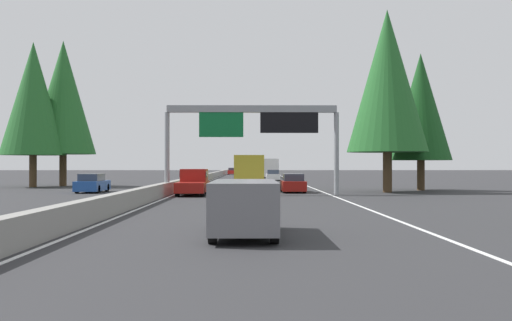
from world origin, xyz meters
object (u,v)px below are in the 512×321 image
pickup_near_right (193,182)px  conifer_left_near (63,97)px  bus_mid_center (270,167)px  minivan_near_center (247,173)px  oncoming_near (92,184)px  conifer_right_near (387,81)px  sedan_distant_b (232,171)px  conifer_right_mid (421,107)px  conifer_left_mid (33,99)px  box_truck_distant_a (249,171)px  sign_gantry_overhead (254,124)px  minivan_far_left (244,205)px  sedan_mid_right (293,184)px  sedan_far_right (273,176)px

pickup_near_right → conifer_left_near: (17.02, 14.89, 8.07)m
bus_mid_center → minivan_near_center: bearing=163.8°
oncoming_near → conifer_right_near: (-0.06, -23.18, 8.09)m
sedan_distant_b → conifer_right_mid: (-76.95, -18.47, 6.39)m
pickup_near_right → conifer_left_mid: bearing=49.4°
box_truck_distant_a → conifer_left_mid: conifer_left_mid is taller
bus_mid_center → conifer_right_near: conifer_right_near is taller
conifer_left_mid → sign_gantry_overhead: bearing=-123.6°
pickup_near_right → conifer_right_near: conifer_right_near is taller
conifer_left_mid → bus_mid_center: bearing=-31.2°
minivan_near_center → oncoming_near: (-37.83, 11.82, -0.27)m
oncoming_near → box_truck_distant_a: bearing=109.2°
bus_mid_center → pickup_near_right: (-54.52, 7.26, -0.80)m
pickup_near_right → sedan_distant_b: bearing=-0.0°
minivan_far_left → oncoming_near: bearing=23.9°
minivan_near_center → oncoming_near: 39.64m
conifer_left_near → conifer_left_mid: conifer_left_near is taller
minivan_far_left → minivan_near_center: bearing=0.4°
sign_gantry_overhead → conifer_right_mid: 15.81m
sedan_mid_right → box_truck_distant_a: bearing=39.2°
conifer_right_near → sedan_mid_right: bearing=89.2°
pickup_near_right → bus_mid_center: bearing=-7.6°
box_truck_distant_a → conifer_right_mid: 15.56m
conifer_left_near → conifer_left_mid: bearing=139.8°
sign_gantry_overhead → minivan_near_center: bearing=1.2°
conifer_right_near → box_truck_distant_a: bearing=68.2°
minivan_far_left → pickup_near_right: size_ratio=0.89×
pickup_near_right → box_truck_distant_a: (8.10, -3.99, 0.70)m
sign_gantry_overhead → conifer_right_mid: size_ratio=1.09×
conifer_right_near → oncoming_near: bearing=89.9°
sedan_mid_right → sedan_distant_b: size_ratio=1.00×
oncoming_near → conifer_right_near: conifer_right_near is taller
sedan_distant_b → bus_mid_center: size_ratio=0.38×
conifer_left_near → conifer_right_mid: bearing=-106.5°
conifer_left_near → conifer_left_mid: size_ratio=1.05×
conifer_right_near → conifer_left_near: size_ratio=0.98×
conifer_right_near → conifer_left_mid: bearing=71.3°
sedan_distant_b → conifer_right_mid: conifer_right_mid is taller
minivan_far_left → conifer_right_mid: conifer_right_mid is taller
bus_mid_center → conifer_right_mid: bearing=-166.6°
sedan_distant_b → bus_mid_center: bus_mid_center is taller
pickup_near_right → box_truck_distant_a: size_ratio=0.66×
sedan_mid_right → conifer_left_mid: size_ratio=0.31×
sign_gantry_overhead → pickup_near_right: (-0.35, 4.38, -4.24)m
sign_gantry_overhead → conifer_left_mid: 25.87m
box_truck_distant_a → oncoming_near: bearing=109.2°
sedan_far_right → oncoming_near: same height
sedan_distant_b → conifer_right_mid: 79.39m
conifer_right_mid → conifer_left_mid: conifer_left_mid is taller
oncoming_near → conifer_left_near: size_ratio=0.30×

